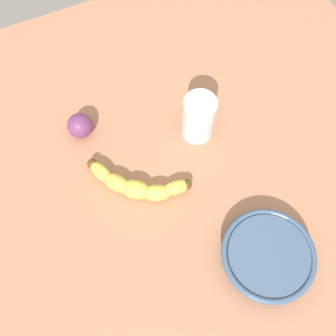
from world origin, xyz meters
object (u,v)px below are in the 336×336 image
plum_fruit (80,126)px  ceramic_bowl (267,256)px  banana (137,185)px  smoothie_glass (199,118)px

plum_fruit → ceramic_bowl: bearing=28.5°
banana → smoothie_glass: (-7.36, 17.75, 3.51)cm
smoothie_glass → ceramic_bowl: smoothie_glass is taller
banana → ceramic_bowl: bearing=-17.5°
banana → smoothie_glass: 19.53cm
ceramic_bowl → plum_fruit: 47.81cm
smoothie_glass → ceramic_bowl: 31.54cm
banana → ceramic_bowl: ceramic_bowl is taller
smoothie_glass → plum_fruit: (-10.62, -23.73, -2.70)cm
smoothie_glass → plum_fruit: size_ratio=1.99×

